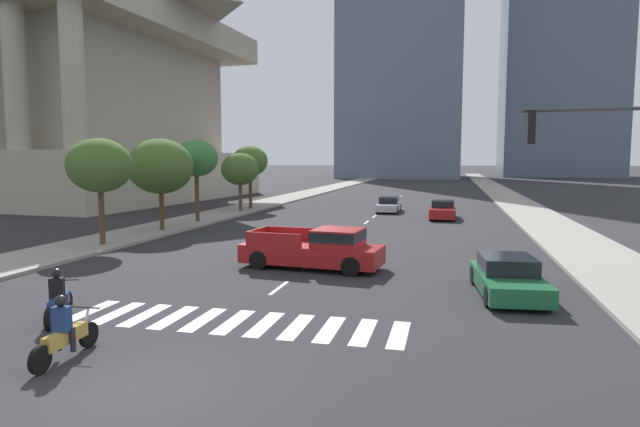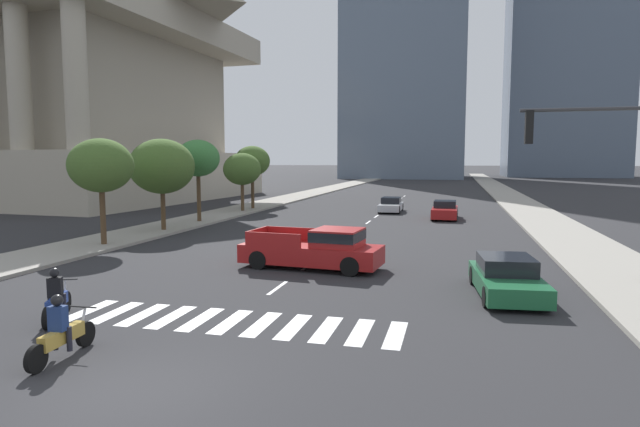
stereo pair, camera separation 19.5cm
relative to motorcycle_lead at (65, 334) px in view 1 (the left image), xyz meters
The scene contains 20 objects.
ground_plane 2.82m from the motorcycle_lead, 23.86° to the right, with size 800.00×800.00×0.00m, color #28282B.
sidewalk_east 32.41m from the motorcycle_lead, 63.02° to the left, with size 4.00×260.00×0.15m, color gray.
sidewalk_west 30.46m from the motorcycle_lead, 108.47° to the left, with size 4.00×260.00×0.15m, color gray.
crosswalk_near 4.32m from the motorcycle_lead, 53.82° to the left, with size 9.45×2.23×0.01m.
lane_divider_center 31.56m from the motorcycle_lead, 85.41° to the left, with size 0.14×50.00×0.01m.
motorcycle_lead is the anchor object (origin of this frame).
motorcycle_trailing 3.23m from the motorcycle_lead, 132.06° to the left, with size 1.15×2.10×1.49m.
pickup_truck 11.38m from the motorcycle_lead, 74.39° to the left, with size 5.88×2.59×1.67m.
sedan_green_0 13.08m from the motorcycle_lead, 39.38° to the left, with size 2.30×4.61×1.27m.
sedan_red_1 31.99m from the motorcycle_lead, 75.99° to the left, with size 1.92×4.57×1.35m.
sedan_silver_2 35.48m from the motorcycle_lead, 84.80° to the left, with size 1.80×4.36×1.24m.
traffic_signal_near 14.22m from the motorcycle_lead, 25.07° to the left, with size 4.04×0.28×6.00m.
street_tree_nearest 16.57m from the motorcycle_lead, 123.12° to the left, with size 3.19×3.19×5.34m.
street_tree_second 21.52m from the motorcycle_lead, 114.61° to the left, with size 3.92×3.92×5.53m.
street_tree_third 25.91m from the motorcycle_lead, 110.21° to the left, with size 2.99×2.99×5.64m.
street_tree_fourth 33.25m from the motorcycle_lead, 105.50° to the left, with size 3.14×3.14×4.82m.
street_tree_fifth 35.57m from the motorcycle_lead, 104.48° to the left, with size 3.10×3.10×5.47m.
war_memorial 57.54m from the motorcycle_lead, 128.68° to the left, with size 34.57×34.57×37.07m.
office_tower_left_skyline 130.94m from the motorcycle_lead, 91.69° to the left, with size 28.11×29.20×83.12m.
office_tower_center_skyline 151.32m from the motorcycle_lead, 76.01° to the left, with size 28.33×23.14×92.31m.
Camera 1 is at (5.66, -8.65, 4.43)m, focal length 29.90 mm.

